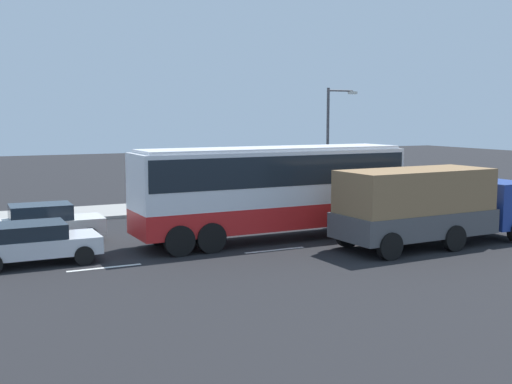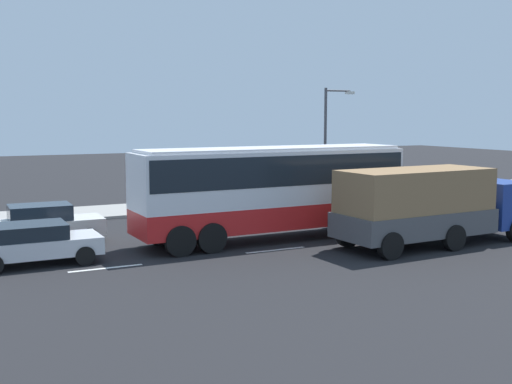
# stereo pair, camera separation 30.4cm
# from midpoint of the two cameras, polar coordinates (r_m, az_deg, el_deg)

# --- Properties ---
(ground_plane) EXTENTS (120.00, 120.00, 0.00)m
(ground_plane) POSITION_cam_midpoint_polar(r_m,az_deg,el_deg) (26.10, 2.42, -3.90)
(ground_plane) COLOR black
(sidewalk_curb) EXTENTS (80.00, 4.00, 0.15)m
(sidewalk_curb) POSITION_cam_midpoint_polar(r_m,az_deg,el_deg) (34.20, -4.76, -1.22)
(sidewalk_curb) COLOR gray
(sidewalk_curb) RESTS_ON ground_plane
(lane_centreline) EXTENTS (41.35, 0.16, 0.01)m
(lane_centreline) POSITION_cam_midpoint_polar(r_m,az_deg,el_deg) (23.62, 3.96, -5.05)
(lane_centreline) COLOR white
(lane_centreline) RESTS_ON ground_plane
(coach_bus) EXTENTS (11.11, 2.80, 3.67)m
(coach_bus) POSITION_cam_midpoint_polar(r_m,az_deg,el_deg) (24.80, 1.85, 0.82)
(coach_bus) COLOR red
(coach_bus) RESTS_ON ground_plane
(cargo_truck) EXTENTS (8.26, 2.97, 2.93)m
(cargo_truck) POSITION_cam_midpoint_polar(r_m,az_deg,el_deg) (24.71, 15.86, -1.05)
(cargo_truck) COLOR navy
(cargo_truck) RESTS_ON ground_plane
(car_white_minivan) EXTENTS (4.10, 1.86, 1.53)m
(car_white_minivan) POSITION_cam_midpoint_polar(r_m,az_deg,el_deg) (25.52, -18.08, -2.66)
(car_white_minivan) COLOR white
(car_white_minivan) RESTS_ON ground_plane
(car_silver_hatch) EXTENTS (4.11, 1.98, 1.37)m
(car_silver_hatch) POSITION_cam_midpoint_polar(r_m,az_deg,el_deg) (22.13, -19.06, -4.28)
(car_silver_hatch) COLOR silver
(car_silver_hatch) RESTS_ON ground_plane
(pedestrian_near_curb) EXTENTS (0.32, 0.32, 1.73)m
(pedestrian_near_curb) POSITION_cam_midpoint_polar(r_m,az_deg,el_deg) (35.62, 5.61, 0.84)
(pedestrian_near_curb) COLOR black
(pedestrian_near_curb) RESTS_ON sidewalk_curb
(street_lamp) EXTENTS (1.95, 0.24, 6.29)m
(street_lamp) POSITION_cam_midpoint_polar(r_m,az_deg,el_deg) (35.87, 7.04, 5.14)
(street_lamp) COLOR #47474C
(street_lamp) RESTS_ON sidewalk_curb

